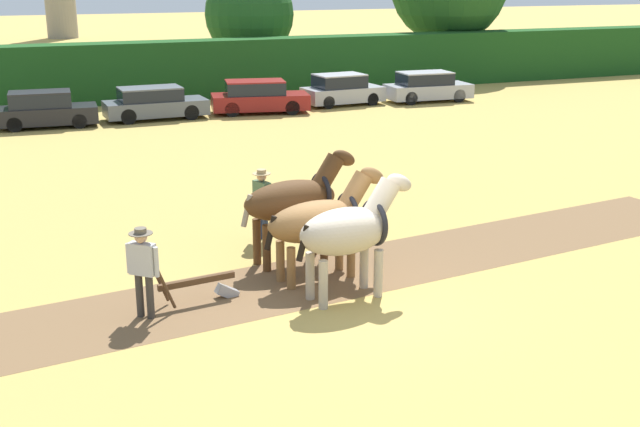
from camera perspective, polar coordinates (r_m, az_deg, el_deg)
ground_plane at (r=15.88m, az=2.71°, el=-6.17°), size 240.00×240.00×0.00m
plowed_furrow_strip at (r=15.41m, az=-16.03°, el=-7.56°), size 31.59×6.30×0.01m
hedgerow at (r=41.42m, az=-13.64°, el=9.73°), size 77.10×1.93×2.92m
tree_center_left at (r=46.75m, az=-5.04°, el=13.92°), size 5.03×5.03×6.46m
draft_horse_lead_left at (r=15.56m, az=2.14°, el=-1.18°), size 2.65×1.18×2.47m
draft_horse_lead_right at (r=16.56m, az=0.07°, el=-0.46°), size 2.88×1.15×2.35m
draft_horse_trail_left at (r=17.51m, az=-1.78°, el=0.99°), size 2.87×1.16×2.50m
plow at (r=15.85m, az=-8.28°, el=-5.11°), size 1.79×0.53×1.13m
farmer_at_plow at (r=15.08m, az=-12.49°, el=-3.62°), size 0.52×0.49×1.75m
farmer_beside_team at (r=19.09m, az=-4.14°, el=1.05°), size 0.44×0.65×1.75m
parked_car_center_left at (r=35.46m, az=-18.99°, el=6.97°), size 4.18×1.99×1.50m
parked_car_center at (r=36.15m, az=-11.71°, el=7.66°), size 4.44×1.89×1.42m
parked_car_center_right at (r=37.14m, az=-4.39°, el=8.24°), size 4.67×2.65×1.49m
parked_car_right at (r=39.40m, az=1.56°, el=8.76°), size 3.96×2.03×1.50m
parked_car_far_right at (r=40.82m, az=7.63°, el=8.90°), size 4.33×2.01×1.48m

